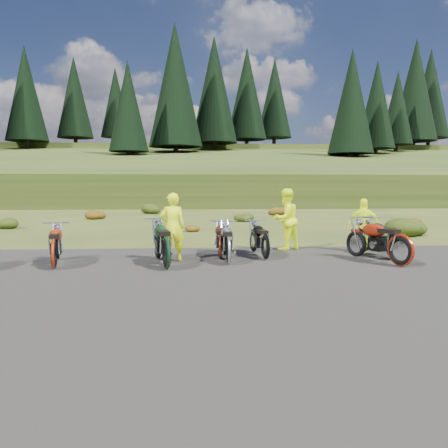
{
  "coord_description": "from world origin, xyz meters",
  "views": [
    {
      "loc": [
        -0.2,
        -9.83,
        2.0
      ],
      "look_at": [
        0.56,
        1.57,
        1.0
      ],
      "focal_mm": 35.0,
      "sensor_mm": 36.0,
      "label": 1
    }
  ],
  "objects": [
    {
      "name": "ground",
      "position": [
        0.0,
        0.0,
        0.0
      ],
      "size": [
        300.0,
        300.0,
        0.0
      ],
      "primitive_type": "plane",
      "color": "#343E14",
      "rests_on": "ground"
    },
    {
      "name": "gravel_pad",
      "position": [
        0.0,
        -2.0,
        0.0
      ],
      "size": [
        20.0,
        12.0,
        0.04
      ],
      "primitive_type": "cube",
      "color": "black",
      "rests_on": "ground"
    },
    {
      "name": "hill_slope",
      "position": [
        0.0,
        50.0,
        0.0
      ],
      "size": [
        300.0,
        45.97,
        9.37
      ],
      "primitive_type": null,
      "rotation": [
        0.14,
        0.0,
        0.0
      ],
      "color": "#253812",
      "rests_on": "ground"
    },
    {
      "name": "hill_plateau",
      "position": [
        0.0,
        110.0,
        0.0
      ],
      "size": [
        300.0,
        90.0,
        9.17
      ],
      "primitive_type": "cube",
      "color": "#253812",
      "rests_on": "ground"
    },
    {
      "name": "conifer_18",
      "position": [
        -27.0,
        63.0,
        16.66
      ],
      "size": [
        6.6,
        6.6,
        17.0
      ],
      "color": "black",
      "rests_on": "ground"
    },
    {
      "name": "conifer_19",
      "position": [
        -21.0,
        69.0,
        17.36
      ],
      "size": [
        6.16,
        6.16,
        16.0
      ],
      "color": "black",
      "rests_on": "ground"
    },
    {
      "name": "conifer_20",
      "position": [
        -15.0,
        75.0,
        17.65
      ],
      "size": [
        5.72,
        5.72,
        15.0
      ],
      "color": "black",
      "rests_on": "ground"
    },
    {
      "name": "conifer_21",
      "position": [
        -9.0,
        50.0,
        12.56
      ],
      "size": [
        5.28,
        5.28,
        14.0
      ],
      "color": "black",
      "rests_on": "ground"
    },
    {
      "name": "conifer_22",
      "position": [
        -3.0,
        56.0,
        16.77
      ],
      "size": [
        7.92,
        7.92,
        20.0
      ],
      "color": "black",
      "rests_on": "ground"
    },
    {
      "name": "conifer_23",
      "position": [
        3.0,
        62.0,
        17.47
      ],
      "size": [
        7.48,
        7.48,
        19.0
      ],
      "color": "black",
      "rests_on": "ground"
    },
    {
      "name": "conifer_24",
      "position": [
        9.0,
        68.0,
        18.16
      ],
      "size": [
        7.04,
        7.04,
        18.0
      ],
      "color": "black",
      "rests_on": "ground"
    },
    {
      "name": "conifer_25",
      "position": [
        15.0,
        74.0,
        18.66
      ],
      "size": [
        6.6,
        6.6,
        17.0
      ],
      "color": "black",
      "rests_on": "ground"
    },
    {
      "name": "conifer_26",
      "position": [
        21.0,
        49.0,
        13.37
      ],
      "size": [
        6.16,
        6.16,
        16.0
      ],
      "color": "black",
      "rests_on": "ground"
    },
    {
      "name": "conifer_27",
      "position": [
        27.0,
        55.0,
        14.06
      ],
      "size": [
        5.72,
        5.72,
        15.0
      ],
      "color": "black",
      "rests_on": "ground"
    },
    {
      "name": "conifer_28",
      "position": [
        33.0,
        61.0,
        14.76
      ],
      "size": [
        5.28,
        5.28,
        14.0
      ],
      "color": "black",
      "rests_on": "ground"
    },
    {
      "name": "conifer_29",
      "position": [
        39.0,
        67.0,
        18.97
      ],
      "size": [
        7.92,
        7.92,
        20.0
      ],
      "color": "black",
      "rests_on": "ground"
    },
    {
      "name": "conifer_30",
      "position": [
        45.0,
        73.0,
        19.66
      ],
      "size": [
        7.48,
        7.48,
        19.0
      ],
      "color": "black",
      "rests_on": "ground"
    },
    {
      "name": "shrub_1",
      "position": [
        -9.1,
        11.3,
        0.31
      ],
      "size": [
        1.03,
        1.03,
        0.61
      ],
      "primitive_type": "ellipsoid",
      "color": "black",
      "rests_on": "ground"
    },
    {
      "name": "shrub_2",
      "position": [
        -6.2,
        16.6,
        0.38
      ],
      "size": [
        1.3,
        1.3,
        0.77
      ],
      "primitive_type": "ellipsoid",
      "color": "#662F0C",
      "rests_on": "ground"
    },
    {
      "name": "shrub_3",
      "position": [
        -3.3,
        21.9,
        0.46
      ],
      "size": [
        1.56,
        1.56,
        0.92
      ],
      "primitive_type": "ellipsoid",
      "color": "black",
      "rests_on": "ground"
    },
    {
      "name": "shrub_4",
      "position": [
        -0.4,
        9.2,
        0.23
      ],
      "size": [
        0.77,
        0.77,
        0.45
      ],
      "primitive_type": "ellipsoid",
      "color": "#662F0C",
      "rests_on": "ground"
    },
    {
      "name": "shrub_5",
      "position": [
        2.5,
        14.5,
        0.31
      ],
      "size": [
        1.03,
        1.03,
        0.61
      ],
      "primitive_type": "ellipsoid",
      "color": "black",
      "rests_on": "ground"
    },
    {
      "name": "shrub_6",
      "position": [
        5.4,
        19.8,
        0.38
      ],
      "size": [
        1.3,
        1.3,
        0.77
      ],
      "primitive_type": "ellipsoid",
      "color": "#662F0C",
      "rests_on": "ground"
    },
    {
      "name": "shrub_7",
      "position": [
        8.3,
        7.1,
        0.46
      ],
      "size": [
        1.56,
        1.56,
        0.92
      ],
      "primitive_type": "ellipsoid",
      "color": "black",
      "rests_on": "ground"
    },
    {
      "name": "shrub_8",
      "position": [
        11.2,
        12.4,
        0.23
      ],
      "size": [
        0.77,
        0.77,
        0.45
      ],
      "primitive_type": "ellipsoid",
      "color": "#662F0C",
      "rests_on": "ground"
    },
    {
      "name": "motorcycle_1",
      "position": [
        -3.55,
        0.67,
        0.0
      ],
      "size": [
        1.11,
        2.12,
        1.06
      ],
      "primitive_type": null,
      "rotation": [
        0.0,
        0.0,
        1.8
      ],
      "color": "#9E240B",
      "rests_on": "ground"
    },
    {
      "name": "motorcycle_2",
      "position": [
        -0.88,
        0.45,
        0.0
      ],
      "size": [
        1.21,
        2.34,
        1.17
      ],
      "primitive_type": null,
      "rotation": [
        0.0,
        0.0,
        1.79
      ],
      "color": "black",
      "rests_on": "ground"
    },
    {
      "name": "motorcycle_3",
      "position": [
        0.64,
        1.01,
        0.0
      ],
      "size": [
        0.67,
        1.99,
        1.04
      ],
      "primitive_type": null,
      "rotation": [
        0.0,
        0.0,
        1.56
      ],
      "color": "silver",
      "rests_on": "ground"
    },
    {
      "name": "motorcycle_4",
      "position": [
        0.47,
        1.81,
        0.0
      ],
      "size": [
        0.75,
        1.94,
        1.0
      ],
      "primitive_type": null,
      "rotation": [
        0.0,
        0.0,
        1.51
      ],
      "color": "#49150C",
      "rests_on": "ground"
    },
    {
      "name": "motorcycle_5",
      "position": [
        1.69,
        1.67,
        0.0
      ],
      "size": [
        0.87,
        1.99,
        1.01
      ],
      "primitive_type": null,
      "rotation": [
        0.0,
        0.0,
        1.69
      ],
      "color": "black",
      "rests_on": "ground"
    },
    {
      "name": "motorcycle_6",
      "position": [
        4.83,
        0.46,
        0.0
      ],
      "size": [
        1.59,
        2.37,
        1.18
      ],
      "primitive_type": null,
      "rotation": [
        0.0,
        0.0,
        1.98
      ],
      "color": "maroon",
      "rests_on": "ground"
    },
    {
      "name": "motorcycle_7",
      "position": [
        5.14,
        1.47,
        0.0
      ],
      "size": [
        1.06,
        2.17,
        1.09
      ],
      "primitive_type": null,
      "rotation": [
        0.0,
        0.0,
        1.75
      ],
      "color": "black",
      "rests_on": "ground"
    },
    {
      "name": "person_middle",
      "position": [
        -0.79,
        1.62,
        0.9
      ],
      "size": [
        0.69,
        0.49,
        1.79
      ],
      "primitive_type": "imported",
      "rotation": [
        0.0,
        0.0,
        3.23
      ],
      "color": "#EAFF0D",
      "rests_on": "ground"
    },
    {
      "name": "person_right_a",
      "position": [
        2.6,
        3.44,
        0.95
      ],
      "size": [
        1.16,
        1.09,
        1.89
      ],
      "primitive_type": "imported",
      "rotation": [
        0.0,
        0.0,
        3.7
      ],
      "color": "#EAFF0D",
      "rests_on": "ground"
    },
    {
      "name": "person_right_b",
      "position": [
        4.87,
        2.93,
        0.8
      ],
      "size": [
        1.01,
        0.66,
        1.6
      ],
      "primitive_type": "imported",
      "rotation": [
        0.0,
        0.0,
        2.82
      ],
      "color": "#EAFF0D",
      "rests_on": "ground"
    }
  ]
}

